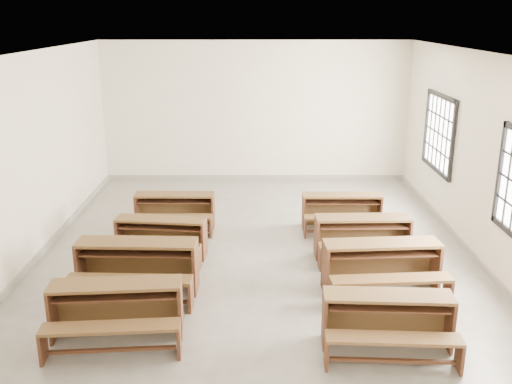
{
  "coord_description": "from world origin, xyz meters",
  "views": [
    {
      "loc": [
        -0.02,
        -8.76,
        3.73
      ],
      "look_at": [
        0.0,
        0.0,
        1.0
      ],
      "focal_mm": 40.0,
      "sensor_mm": 36.0,
      "label": 1
    }
  ],
  "objects_px": {
    "desk_set_2": "(161,235)",
    "desk_set_7": "(342,209)",
    "desk_set_4": "(388,318)",
    "desk_set_5": "(382,264)",
    "desk_set_0": "(116,307)",
    "desk_set_1": "(137,264)",
    "desk_set_6": "(363,234)",
    "desk_set_3": "(175,208)"
  },
  "relations": [
    {
      "from": "desk_set_1",
      "to": "desk_set_5",
      "type": "xyz_separation_m",
      "value": [
        3.41,
        0.01,
        -0.01
      ]
    },
    {
      "from": "desk_set_1",
      "to": "desk_set_5",
      "type": "relative_size",
      "value": 1.01
    },
    {
      "from": "desk_set_2",
      "to": "desk_set_5",
      "type": "relative_size",
      "value": 0.9
    },
    {
      "from": "desk_set_4",
      "to": "desk_set_7",
      "type": "xyz_separation_m",
      "value": [
        0.04,
        3.9,
        -0.02
      ]
    },
    {
      "from": "desk_set_0",
      "to": "desk_set_5",
      "type": "bearing_deg",
      "value": 14.86
    },
    {
      "from": "desk_set_0",
      "to": "desk_set_2",
      "type": "height_order",
      "value": "desk_set_0"
    },
    {
      "from": "desk_set_2",
      "to": "desk_set_7",
      "type": "relative_size",
      "value": 1.06
    },
    {
      "from": "desk_set_1",
      "to": "desk_set_4",
      "type": "height_order",
      "value": "desk_set_1"
    },
    {
      "from": "desk_set_0",
      "to": "desk_set_3",
      "type": "height_order",
      "value": "desk_set_0"
    },
    {
      "from": "desk_set_0",
      "to": "desk_set_6",
      "type": "height_order",
      "value": "desk_set_0"
    },
    {
      "from": "desk_set_6",
      "to": "desk_set_4",
      "type": "bearing_deg",
      "value": -95.39
    },
    {
      "from": "desk_set_6",
      "to": "desk_set_3",
      "type": "bearing_deg",
      "value": 155.9
    },
    {
      "from": "desk_set_0",
      "to": "desk_set_4",
      "type": "height_order",
      "value": "desk_set_0"
    },
    {
      "from": "desk_set_0",
      "to": "desk_set_4",
      "type": "relative_size",
      "value": 1.06
    },
    {
      "from": "desk_set_1",
      "to": "desk_set_5",
      "type": "bearing_deg",
      "value": 2.33
    },
    {
      "from": "desk_set_7",
      "to": "desk_set_5",
      "type": "bearing_deg",
      "value": -85.12
    },
    {
      "from": "desk_set_4",
      "to": "desk_set_5",
      "type": "relative_size",
      "value": 0.91
    },
    {
      "from": "desk_set_4",
      "to": "desk_set_5",
      "type": "height_order",
      "value": "desk_set_5"
    },
    {
      "from": "desk_set_1",
      "to": "desk_set_2",
      "type": "bearing_deg",
      "value": 85.74
    },
    {
      "from": "desk_set_5",
      "to": "desk_set_4",
      "type": "bearing_deg",
      "value": -103.46
    },
    {
      "from": "desk_set_2",
      "to": "desk_set_4",
      "type": "bearing_deg",
      "value": -34.61
    },
    {
      "from": "desk_set_2",
      "to": "desk_set_5",
      "type": "height_order",
      "value": "desk_set_5"
    },
    {
      "from": "desk_set_0",
      "to": "desk_set_7",
      "type": "distance_m",
      "value": 4.89
    },
    {
      "from": "desk_set_3",
      "to": "desk_set_7",
      "type": "height_order",
      "value": "desk_set_3"
    },
    {
      "from": "desk_set_0",
      "to": "desk_set_5",
      "type": "distance_m",
      "value": 3.62
    },
    {
      "from": "desk_set_0",
      "to": "desk_set_4",
      "type": "distance_m",
      "value": 3.19
    },
    {
      "from": "desk_set_0",
      "to": "desk_set_5",
      "type": "relative_size",
      "value": 0.97
    },
    {
      "from": "desk_set_4",
      "to": "desk_set_5",
      "type": "distance_m",
      "value": 1.44
    },
    {
      "from": "desk_set_6",
      "to": "desk_set_7",
      "type": "height_order",
      "value": "desk_set_6"
    },
    {
      "from": "desk_set_5",
      "to": "desk_set_6",
      "type": "xyz_separation_m",
      "value": [
        -0.05,
        1.18,
        -0.03
      ]
    },
    {
      "from": "desk_set_0",
      "to": "desk_set_2",
      "type": "relative_size",
      "value": 1.07
    },
    {
      "from": "desk_set_1",
      "to": "desk_set_2",
      "type": "height_order",
      "value": "desk_set_1"
    },
    {
      "from": "desk_set_0",
      "to": "desk_set_6",
      "type": "relative_size",
      "value": 1.06
    },
    {
      "from": "desk_set_2",
      "to": "desk_set_6",
      "type": "height_order",
      "value": "desk_set_6"
    },
    {
      "from": "desk_set_2",
      "to": "desk_set_3",
      "type": "xyz_separation_m",
      "value": [
        0.05,
        1.32,
        -0.0
      ]
    },
    {
      "from": "desk_set_7",
      "to": "desk_set_4",
      "type": "bearing_deg",
      "value": -90.2
    },
    {
      "from": "desk_set_1",
      "to": "desk_set_3",
      "type": "height_order",
      "value": "desk_set_1"
    },
    {
      "from": "desk_set_5",
      "to": "desk_set_6",
      "type": "relative_size",
      "value": 1.1
    },
    {
      "from": "desk_set_5",
      "to": "desk_set_2",
      "type": "bearing_deg",
      "value": 155.82
    },
    {
      "from": "desk_set_3",
      "to": "desk_set_4",
      "type": "xyz_separation_m",
      "value": [
        2.99,
        -3.94,
        0.02
      ]
    },
    {
      "from": "desk_set_4",
      "to": "desk_set_1",
      "type": "bearing_deg",
      "value": 159.19
    },
    {
      "from": "desk_set_1",
      "to": "desk_set_4",
      "type": "xyz_separation_m",
      "value": [
        3.17,
        -1.41,
        -0.05
      ]
    }
  ]
}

